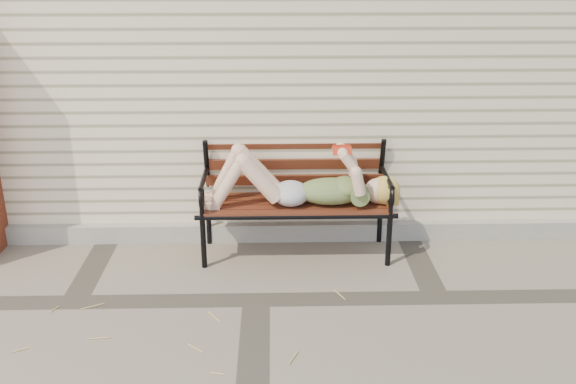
{
  "coord_description": "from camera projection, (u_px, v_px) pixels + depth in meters",
  "views": [
    {
      "loc": [
        0.12,
        -3.87,
        2.26
      ],
      "look_at": [
        0.23,
        0.48,
        0.61
      ],
      "focal_mm": 40.0,
      "sensor_mm": 36.0,
      "label": 1
    }
  ],
  "objects": [
    {
      "name": "garden_bench",
      "position": [
        295.0,
        181.0,
        4.98
      ],
      "size": [
        1.59,
        0.63,
        1.03
      ],
      "color": "black",
      "rests_on": "ground"
    },
    {
      "name": "reading_woman",
      "position": [
        297.0,
        183.0,
        4.85
      ],
      "size": [
        1.5,
        0.34,
        0.47
      ],
      "color": "#0A374B",
      "rests_on": "ground"
    },
    {
      "name": "foundation_strip",
      "position": [
        259.0,
        232.0,
        5.3
      ],
      "size": [
        8.0,
        0.1,
        0.15
      ],
      "primitive_type": "cube",
      "color": "#ADAA9C",
      "rests_on": "ground"
    },
    {
      "name": "ground",
      "position": [
        256.0,
        300.0,
        4.42
      ],
      "size": [
        80.0,
        80.0,
        0.0
      ],
      "primitive_type": "plane",
      "color": "#796D5D",
      "rests_on": "ground"
    },
    {
      "name": "house_wall",
      "position": [
        260.0,
        27.0,
        6.69
      ],
      "size": [
        8.0,
        4.0,
        3.0
      ],
      "primitive_type": "cube",
      "color": "beige",
      "rests_on": "ground"
    }
  ]
}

